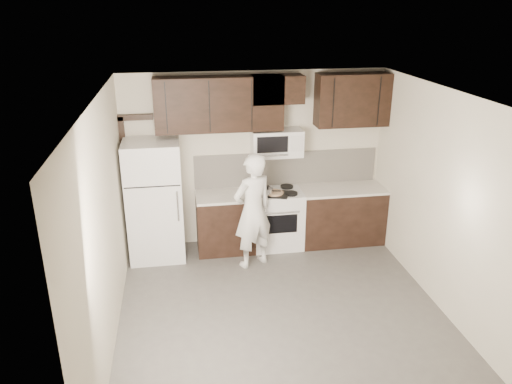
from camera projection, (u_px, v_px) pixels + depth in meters
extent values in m
plane|color=#514F4C|center=(284.00, 317.00, 6.14)|extent=(4.50, 4.50, 0.00)
plane|color=beige|center=(255.00, 159.00, 7.73)|extent=(4.00, 0.00, 4.00)
plane|color=white|center=(289.00, 99.00, 5.17)|extent=(4.50, 4.50, 0.00)
cube|color=black|center=(225.00, 223.00, 7.70)|extent=(0.87, 0.62, 0.87)
cube|color=black|center=(341.00, 215.00, 7.97)|extent=(1.32, 0.62, 0.87)
cube|color=silver|center=(225.00, 196.00, 7.53)|extent=(0.87, 0.64, 0.04)
cube|color=silver|center=(342.00, 189.00, 7.81)|extent=(1.32, 0.64, 0.04)
cube|color=white|center=(277.00, 219.00, 7.82)|extent=(0.76, 0.62, 0.89)
cube|color=white|center=(277.00, 192.00, 7.65)|extent=(0.76, 0.62, 0.02)
cube|color=black|center=(281.00, 224.00, 7.51)|extent=(0.50, 0.01, 0.30)
cylinder|color=silver|center=(282.00, 213.00, 7.41)|extent=(0.55, 0.02, 0.02)
cylinder|color=black|center=(268.00, 195.00, 7.48)|extent=(0.20, 0.20, 0.03)
cylinder|color=black|center=(291.00, 193.00, 7.53)|extent=(0.20, 0.20, 0.03)
cylinder|color=black|center=(264.00, 188.00, 7.75)|extent=(0.20, 0.20, 0.03)
cylinder|color=black|center=(287.00, 187.00, 7.81)|extent=(0.20, 0.20, 0.03)
cube|color=beige|center=(286.00, 168.00, 7.85)|extent=(2.90, 0.02, 0.54)
cube|color=black|center=(219.00, 104.00, 7.16)|extent=(1.85, 0.35, 0.78)
cube|color=black|center=(352.00, 100.00, 7.46)|extent=(1.10, 0.35, 0.78)
cube|color=black|center=(277.00, 89.00, 7.22)|extent=(0.76, 0.35, 0.40)
cube|color=white|center=(277.00, 143.00, 7.49)|extent=(0.76, 0.38, 0.40)
cube|color=black|center=(273.00, 145.00, 7.29)|extent=(0.46, 0.01, 0.24)
cube|color=silver|center=(297.00, 144.00, 7.34)|extent=(0.18, 0.01, 0.24)
cylinder|color=silver|center=(273.00, 156.00, 7.32)|extent=(0.46, 0.02, 0.02)
cube|color=white|center=(155.00, 201.00, 7.33)|extent=(0.80, 0.72, 1.80)
cube|color=black|center=(152.00, 187.00, 6.87)|extent=(0.77, 0.01, 0.02)
cylinder|color=silver|center=(178.00, 206.00, 7.00)|extent=(0.03, 0.03, 0.45)
cube|color=black|center=(127.00, 185.00, 7.51)|extent=(0.08, 0.08, 2.10)
cube|color=black|center=(135.00, 117.00, 7.17)|extent=(0.50, 0.08, 0.08)
cylinder|color=silver|center=(268.00, 192.00, 7.46)|extent=(0.16, 0.16, 0.12)
sphere|color=black|center=(268.00, 187.00, 7.43)|extent=(0.03, 0.03, 0.03)
cylinder|color=black|center=(276.00, 191.00, 7.45)|extent=(0.15, 0.05, 0.02)
cube|color=black|center=(274.00, 194.00, 7.52)|extent=(0.51, 0.44, 0.02)
cylinder|color=#CFAE8B|center=(274.00, 193.00, 7.51)|extent=(0.37, 0.37, 0.02)
imported|color=white|center=(253.00, 211.00, 7.08)|extent=(0.74, 0.64, 1.71)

